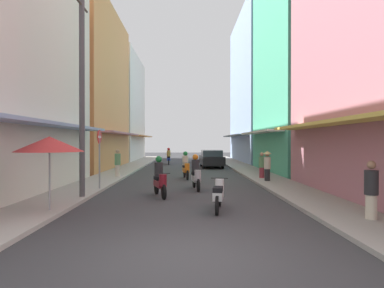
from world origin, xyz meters
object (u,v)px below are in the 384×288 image
at_px(pedestrian_foreground, 118,164).
at_px(vendor_umbrella, 49,144).
at_px(motorbike_maroon, 160,179).
at_px(street_sign_no_entry, 100,152).
at_px(parked_car, 211,159).
at_px(pedestrian_midway, 267,165).
at_px(pedestrian_crossing, 371,192).
at_px(motorbike_white, 219,194).
at_px(utility_pole, 82,92).
at_px(pedestrian_far, 262,166).
at_px(motorbike_blue, 169,157).
at_px(motorbike_silver, 196,174).
at_px(motorbike_orange, 186,167).

height_order(pedestrian_foreground, vendor_umbrella, vendor_umbrella).
xyz_separation_m(motorbike_maroon, street_sign_no_entry, (-2.71, 1.35, 1.01)).
bearing_deg(pedestrian_foreground, parked_car, 51.59).
distance_m(pedestrian_midway, pedestrian_crossing, 8.14).
xyz_separation_m(motorbike_white, vendor_umbrella, (-5.04, -0.45, 1.56)).
relative_size(motorbike_maroon, utility_pole, 0.22).
bearing_deg(pedestrian_far, motorbike_blue, 115.87).
height_order(parked_car, pedestrian_far, pedestrian_far).
xyz_separation_m(motorbike_silver, pedestrian_crossing, (4.42, -5.90, 0.12)).
height_order(pedestrian_foreground, pedestrian_far, pedestrian_foreground).
distance_m(motorbike_blue, parked_car, 5.17).
xyz_separation_m(motorbike_white, motorbike_blue, (-2.73, 20.01, 0.20)).
xyz_separation_m(motorbike_silver, utility_pole, (-4.27, -2.36, 3.25)).
bearing_deg(pedestrian_far, street_sign_no_entry, -153.62).
xyz_separation_m(parked_car, pedestrian_foreground, (-6.11, -7.70, 0.11)).
distance_m(pedestrian_midway, vendor_umbrella, 10.79).
xyz_separation_m(motorbike_blue, pedestrian_foreground, (-2.34, -11.24, 0.14)).
xyz_separation_m(motorbike_silver, street_sign_no_entry, (-4.17, -0.41, 1.01)).
relative_size(motorbike_silver, motorbike_white, 1.00).
height_order(motorbike_silver, parked_car, motorbike_silver).
distance_m(motorbike_orange, motorbike_blue, 11.72).
relative_size(motorbike_blue, street_sign_no_entry, 0.68).
distance_m(motorbike_blue, pedestrian_foreground, 11.48).
bearing_deg(motorbike_blue, motorbike_white, -82.23).
distance_m(motorbike_orange, pedestrian_far, 4.30).
bearing_deg(pedestrian_foreground, utility_pole, -88.26).
bearing_deg(vendor_umbrella, pedestrian_midway, 40.01).
height_order(parked_car, vendor_umbrella, vendor_umbrella).
distance_m(pedestrian_midway, street_sign_no_entry, 8.39).
distance_m(pedestrian_foreground, pedestrian_midway, 8.56).
xyz_separation_m(pedestrian_far, street_sign_no_entry, (-7.96, -3.95, 0.95)).
height_order(utility_pole, street_sign_no_entry, utility_pole).
relative_size(motorbike_white, pedestrian_foreground, 1.06).
bearing_deg(parked_car, motorbike_orange, -104.59).
height_order(motorbike_silver, pedestrian_midway, pedestrian_midway).
bearing_deg(vendor_umbrella, parked_car, 70.21).
height_order(motorbike_silver, motorbike_maroon, same).
height_order(motorbike_silver, motorbike_blue, same).
distance_m(motorbike_maroon, pedestrian_foreground, 6.98).
distance_m(motorbike_silver, street_sign_no_entry, 4.31).
xyz_separation_m(motorbike_maroon, pedestrian_crossing, (5.88, -4.14, 0.12)).
relative_size(motorbike_maroon, pedestrian_foreground, 1.03).
xyz_separation_m(motorbike_orange, vendor_umbrella, (-3.99, -8.85, 1.36)).
xyz_separation_m(motorbike_white, pedestrian_crossing, (3.83, -1.66, 0.32)).
bearing_deg(pedestrian_foreground, pedestrian_crossing, -49.54).
bearing_deg(motorbike_white, motorbike_orange, 97.16).
bearing_deg(motorbike_maroon, pedestrian_crossing, -35.17).
relative_size(motorbike_blue, pedestrian_crossing, 1.10).
bearing_deg(street_sign_no_entry, motorbike_white, -38.86).
height_order(motorbike_blue, pedestrian_crossing, pedestrian_crossing).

